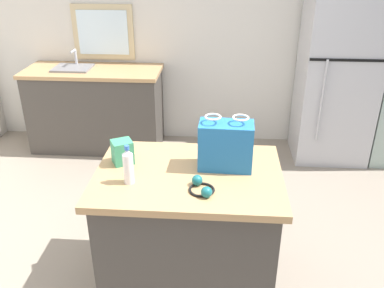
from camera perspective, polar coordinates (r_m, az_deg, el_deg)
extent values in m
plane|color=gray|center=(3.07, 0.35, -18.13)|extent=(6.21, 6.21, 0.00)
cube|color=silver|center=(4.69, 2.48, 15.61)|extent=(5.17, 0.10, 2.57)
cube|color=#CCB78C|center=(4.82, -12.19, 14.94)|extent=(0.68, 0.04, 0.60)
cube|color=white|center=(4.80, -12.26, 14.89)|extent=(0.56, 0.02, 0.48)
cube|color=#423D38|center=(2.79, -0.46, -12.18)|extent=(1.07, 0.75, 0.83)
cube|color=tan|center=(2.54, -0.50, -4.45)|extent=(1.15, 0.83, 0.05)
cube|color=#B7B7BC|center=(4.54, 19.53, 9.19)|extent=(0.75, 0.63, 1.86)
cube|color=black|center=(4.19, 21.02, 10.80)|extent=(0.73, 0.01, 0.02)
cylinder|color=#B7B7BC|center=(4.23, 17.55, 5.60)|extent=(0.02, 0.02, 0.84)
cube|color=#423D38|center=(4.78, -13.08, 4.54)|extent=(1.43, 0.58, 0.88)
cube|color=tan|center=(4.63, -13.66, 9.80)|extent=(1.47, 0.62, 0.04)
cube|color=slate|center=(4.71, -16.15, 9.40)|extent=(0.40, 0.32, 0.14)
cylinder|color=#B7B7BC|center=(4.80, -15.81, 11.49)|extent=(0.03, 0.03, 0.18)
cylinder|color=#B7B7BC|center=(4.72, -16.21, 12.26)|extent=(0.02, 0.14, 0.02)
cube|color=#236BAD|center=(2.53, 4.69, -0.23)|extent=(0.34, 0.19, 0.30)
torus|color=white|center=(2.45, 2.92, 3.79)|extent=(0.11, 0.11, 0.01)
torus|color=white|center=(2.46, 6.78, 3.66)|extent=(0.11, 0.11, 0.01)
cube|color=#388E66|center=(2.65, -9.63, -1.09)|extent=(0.16, 0.16, 0.15)
cylinder|color=white|center=(2.41, -8.82, -3.39)|extent=(0.06, 0.06, 0.19)
cone|color=white|center=(2.36, -8.99, -1.10)|extent=(0.06, 0.06, 0.03)
cylinder|color=blue|center=(2.35, -9.04, -0.50)|extent=(0.03, 0.03, 0.02)
torus|color=black|center=(2.35, 1.36, -6.37)|extent=(0.20, 0.20, 0.01)
sphere|color=#19666B|center=(2.29, 2.04, -6.69)|extent=(0.06, 0.06, 0.06)
sphere|color=#19666B|center=(2.39, 0.72, -5.05)|extent=(0.06, 0.06, 0.06)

